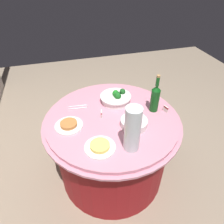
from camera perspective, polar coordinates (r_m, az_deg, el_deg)
The scene contains 11 objects.
ground_plane at distance 2.22m, azimuth -0.00°, elevation -16.32°, with size 6.00×6.00×0.00m, color gray.
buffet_table at distance 1.93m, azimuth -0.00°, elevation -9.78°, with size 1.16×1.16×0.74m.
broccoli_bowl at distance 1.83m, azimuth 1.14°, elevation 4.09°, with size 0.28×0.28×0.11m.
plate_stack at distance 1.58m, azimuth 6.26°, elevation -3.07°, with size 0.21×0.21×0.06m.
wine_bottle at distance 1.71m, azimuth 12.14°, elevation 4.02°, with size 0.07×0.07×0.34m.
decorative_fruit_vase at distance 1.33m, azimuth 5.81°, elevation -5.45°, with size 0.11×0.11×0.34m.
serving_tongs at distance 1.80m, azimuth -9.49°, elevation 1.41°, with size 0.06×0.17×0.01m.
food_plate_peanuts at distance 1.61m, azimuth -12.15°, elevation -3.58°, with size 0.22×0.22×0.04m.
food_plate_noodles at distance 1.42m, azimuth -3.44°, elevation -9.74°, with size 0.22×0.22×0.04m.
label_placard_front at distance 1.66m, azimuth -2.99°, elevation -0.43°, with size 0.05×0.02×0.05m.
label_placard_mid at distance 1.77m, azimuth 15.01°, elevation 0.88°, with size 0.05×0.02×0.05m.
Camera 1 is at (-1.25, 0.35, 1.80)m, focal length 32.22 mm.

